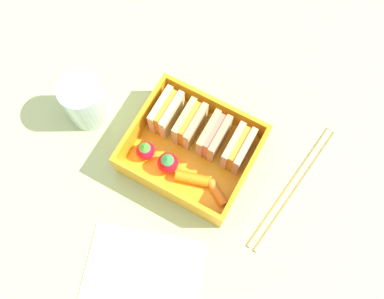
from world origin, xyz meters
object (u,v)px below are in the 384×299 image
at_px(sandwich_left, 167,112).
at_px(strawberry_left, 168,163).
at_px(carrot_stick_far_left, 192,178).
at_px(sandwich_center_right, 238,149).
at_px(drinking_glass, 85,102).
at_px(carrot_stick_left, 217,193).
at_px(chopstick_pair, 294,187).
at_px(folded_napkin, 143,271).
at_px(strawberry_far_left, 145,150).
at_px(sandwich_center, 214,136).
at_px(sandwich_center_left, 190,124).

height_order(sandwich_left, strawberry_left, sandwich_left).
bearing_deg(carrot_stick_far_left, sandwich_center_right, 59.51).
bearing_deg(carrot_stick_far_left, drinking_glass, 173.58).
xyz_separation_m(strawberry_left, carrot_stick_left, (0.08, -0.00, -0.01)).
bearing_deg(drinking_glass, sandwich_left, 21.51).
bearing_deg(strawberry_left, carrot_stick_left, -1.67).
relative_size(sandwich_left, carrot_stick_left, 1.54).
height_order(chopstick_pair, folded_napkin, chopstick_pair).
bearing_deg(sandwich_center_right, strawberry_far_left, -151.50).
xyz_separation_m(sandwich_left, carrot_stick_far_left, (0.08, -0.06, -0.02)).
xyz_separation_m(carrot_stick_far_left, carrot_stick_left, (0.04, -0.00, -0.00)).
relative_size(sandwich_left, sandwich_center, 1.00).
relative_size(chopstick_pair, folded_napkin, 1.40).
bearing_deg(sandwich_center, drinking_glass, -166.90).
bearing_deg(sandwich_center_right, sandwich_center, 180.00).
height_order(sandwich_center, strawberry_far_left, sandwich_center).
relative_size(strawberry_left, carrot_stick_left, 0.94).
distance_m(sandwich_left, folded_napkin, 0.22).
height_order(sandwich_center_right, drinking_glass, drinking_glass).
bearing_deg(sandwich_center_left, strawberry_left, -90.67).
height_order(strawberry_far_left, carrot_stick_far_left, strawberry_far_left).
bearing_deg(strawberry_far_left, carrot_stick_left, -1.63).
distance_m(sandwich_left, drinking_glass, 0.12).
xyz_separation_m(carrot_stick_left, drinking_glass, (-0.23, 0.02, 0.02)).
height_order(carrot_stick_far_left, carrot_stick_left, carrot_stick_far_left).
bearing_deg(carrot_stick_far_left, carrot_stick_left, -1.38).
bearing_deg(sandwich_center_left, sandwich_left, 180.00).
bearing_deg(chopstick_pair, sandwich_center, 179.41).
distance_m(sandwich_center_right, carrot_stick_left, 0.07).
relative_size(sandwich_center_left, sandwich_center_right, 1.00).
distance_m(chopstick_pair, drinking_glass, 0.32).
height_order(strawberry_far_left, strawberry_left, strawberry_left).
bearing_deg(strawberry_far_left, drinking_glass, 170.40).
relative_size(sandwich_center_right, carrot_stick_left, 1.54).
xyz_separation_m(sandwich_center_left, chopstick_pair, (0.17, -0.00, -0.03)).
relative_size(sandwich_center, carrot_stick_left, 1.54).
distance_m(strawberry_left, folded_napkin, 0.15).
bearing_deg(sandwich_center_left, carrot_stick_far_left, -59.15).
height_order(strawberry_left, drinking_glass, drinking_glass).
distance_m(sandwich_center, sandwich_center_right, 0.04).
bearing_deg(sandwich_center_left, chopstick_pair, -0.46).
height_order(sandwich_center_left, strawberry_left, sandwich_center_left).
distance_m(sandwich_center, carrot_stick_left, 0.08).
bearing_deg(sandwich_left, sandwich_center, 0.00).
height_order(sandwich_center_right, carrot_stick_left, sandwich_center_right).
relative_size(strawberry_left, folded_napkin, 0.23).
distance_m(strawberry_far_left, carrot_stick_left, 0.12).
xyz_separation_m(sandwich_center_left, carrot_stick_left, (0.08, -0.07, -0.02)).
distance_m(sandwich_left, sandwich_center_right, 0.11).
bearing_deg(sandwich_center, sandwich_center_left, 180.00).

